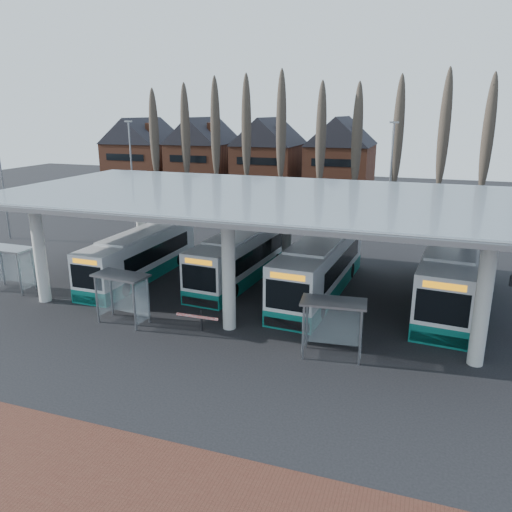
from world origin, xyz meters
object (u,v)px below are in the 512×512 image
(shelter_2, at_px, (333,315))
(bus_3, at_px, (450,274))
(bus_0, at_px, (141,256))
(bus_2, at_px, (320,267))
(shelter_0, at_px, (11,259))
(shelter_1, at_px, (123,287))
(bus_1, at_px, (242,256))

(shelter_2, bearing_deg, bus_3, 53.92)
(bus_0, distance_m, bus_2, 12.32)
(shelter_0, distance_m, shelter_2, 21.12)
(bus_0, distance_m, shelter_0, 8.08)
(shelter_1, bearing_deg, bus_3, 34.23)
(bus_2, xyz_separation_m, shelter_1, (-9.00, -8.02, 0.34))
(bus_2, bearing_deg, bus_3, 10.34)
(bus_1, relative_size, shelter_0, 3.95)
(shelter_1, bearing_deg, bus_2, 47.69)
(bus_1, height_order, shelter_0, bus_1)
(bus_1, height_order, bus_3, bus_3)
(shelter_0, xyz_separation_m, shelter_2, (21.00, -2.25, -0.04))
(shelter_1, xyz_separation_m, shelter_2, (11.35, -0.17, 0.02))
(bus_1, distance_m, bus_2, 5.69)
(bus_1, xyz_separation_m, shelter_1, (-3.41, -9.04, 0.44))
(bus_0, height_order, shelter_0, bus_0)
(bus_0, bearing_deg, bus_2, 5.68)
(bus_3, bearing_deg, shelter_0, -160.45)
(bus_0, xyz_separation_m, shelter_2, (14.63, -7.19, 0.51))
(shelter_0, relative_size, shelter_2, 0.98)
(bus_2, bearing_deg, bus_0, -171.90)
(shelter_0, bearing_deg, bus_1, 28.30)
(bus_2, relative_size, shelter_0, 4.20)
(bus_3, xyz_separation_m, shelter_0, (-26.31, -6.88, 0.31))
(bus_1, bearing_deg, shelter_2, -45.16)
(shelter_0, bearing_deg, shelter_1, -11.93)
(bus_0, bearing_deg, bus_3, 6.54)
(bus_1, relative_size, shelter_2, 3.86)
(bus_2, distance_m, bus_3, 7.72)
(bus_3, height_order, shelter_0, bus_3)
(bus_1, relative_size, bus_2, 0.94)
(bus_1, bearing_deg, shelter_1, -106.60)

